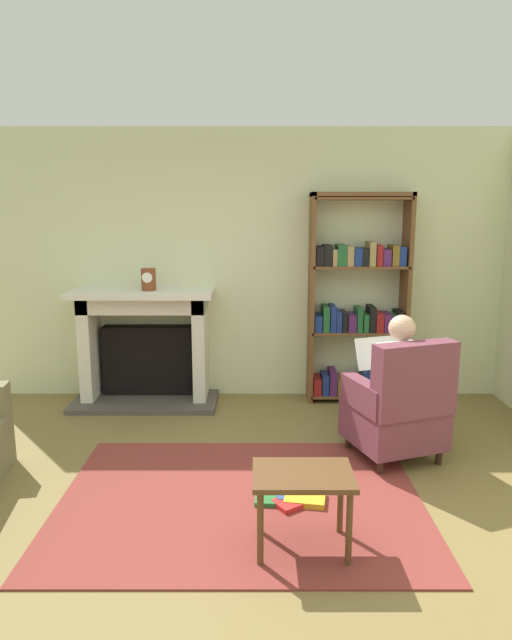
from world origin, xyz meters
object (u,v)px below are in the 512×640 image
seated_reader (392,379)px  side_table (303,485)px  mantel_clock (149,279)px  fireplace (146,343)px  bookshelf (359,307)px  armchair_reading (399,408)px

seated_reader → side_table: bearing=38.7°
mantel_clock → seated_reader: mantel_clock is taller
fireplace → seated_reader: 2.50m
bookshelf → side_table: size_ratio=3.70×
fireplace → bookshelf: (2.12, 0.04, 0.36)m
mantel_clock → side_table: size_ratio=0.38×
bookshelf → mantel_clock: bearing=-176.2°
bookshelf → seated_reader: (0.03, -1.31, -0.34)m
bookshelf → side_table: 2.74m
armchair_reading → side_table: 1.42m
fireplace → seated_reader: bearing=-30.5°
fireplace → armchair_reading: fireplace is taller
bookshelf → seated_reader: 1.35m
mantel_clock → side_table: 2.89m
fireplace → mantel_clock: bearing=-54.3°
bookshelf → armchair_reading: bearing=-87.1°
bookshelf → armchair_reading: size_ratio=2.14×
mantel_clock → side_table: (1.29, -2.44, -0.86)m
fireplace → seated_reader: (2.16, -1.27, 0.02)m
side_table → mantel_clock: bearing=118.0°
mantel_clock → side_table: mantel_clock is taller
fireplace → bookshelf: 2.16m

